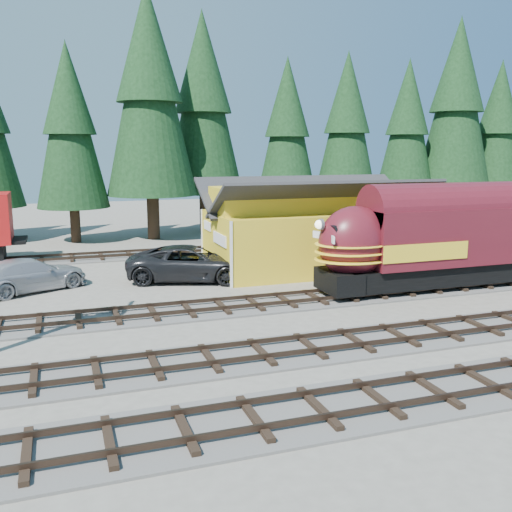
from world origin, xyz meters
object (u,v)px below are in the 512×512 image
object	(u,v)px
pickup_truck_a	(191,263)
pickup_truck_b	(29,275)
depot	(316,218)
locomotive	(446,242)

from	to	relation	value
pickup_truck_a	pickup_truck_b	size ratio (longest dim) A/B	1.20
depot	locomotive	xyz separation A→B (m)	(4.08, -6.50, -0.61)
depot	pickup_truck_a	distance (m)	7.80
locomotive	pickup_truck_a	world-z (taller)	locomotive
pickup_truck_a	locomotive	bearing A→B (deg)	-98.24
pickup_truck_b	locomotive	bearing A→B (deg)	-134.18
pickup_truck_b	depot	bearing A→B (deg)	-115.56
locomotive	pickup_truck_b	distance (m)	20.65
locomotive	pickup_truck_b	bearing A→B (deg)	162.44
locomotive	pickup_truck_a	distance (m)	13.06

